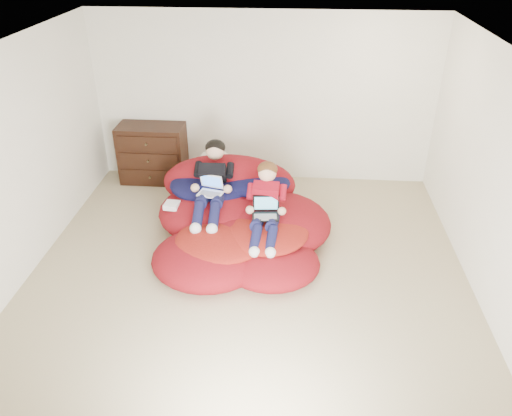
{
  "coord_description": "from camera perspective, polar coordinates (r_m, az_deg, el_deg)",
  "views": [
    {
      "loc": [
        0.46,
        -4.59,
        3.55
      ],
      "look_at": [
        0.07,
        0.28,
        0.7
      ],
      "focal_mm": 35.0,
      "sensor_mm": 36.0,
      "label": 1
    }
  ],
  "objects": [
    {
      "name": "room_shell",
      "position": [
        5.69,
        -0.93,
        -5.58
      ],
      "size": [
        5.1,
        5.1,
        2.77
      ],
      "color": "tan",
      "rests_on": "ground"
    },
    {
      "name": "dresser",
      "position": [
        7.79,
        -11.7,
        6.12
      ],
      "size": [
        0.99,
        0.56,
        0.89
      ],
      "color": "black",
      "rests_on": "ground"
    },
    {
      "name": "beanbag_pile",
      "position": [
        6.33,
        -2.14,
        -1.14
      ],
      "size": [
        2.28,
        2.39,
        0.88
      ],
      "color": "maroon",
      "rests_on": "ground"
    },
    {
      "name": "cream_pillow",
      "position": [
        7.02,
        -4.68,
        5.48
      ],
      "size": [
        0.46,
        0.29,
        0.29
      ],
      "primitive_type": "ellipsoid",
      "color": "silver",
      "rests_on": "beanbag_pile"
    },
    {
      "name": "older_boy",
      "position": [
        6.33,
        -5.03,
        3.22
      ],
      "size": [
        0.35,
        1.26,
        0.74
      ],
      "color": "black",
      "rests_on": "beanbag_pile"
    },
    {
      "name": "younger_boy",
      "position": [
        5.86,
        1.15,
        0.62
      ],
      "size": [
        0.35,
        1.0,
        0.77
      ],
      "color": "#A30E1F",
      "rests_on": "beanbag_pile"
    },
    {
      "name": "laptop_white",
      "position": [
        6.25,
        -5.18,
        2.27
      ],
      "size": [
        0.34,
        0.33,
        0.22
      ],
      "color": "white",
      "rests_on": "older_boy"
    },
    {
      "name": "laptop_black",
      "position": [
        5.87,
        1.11,
        -0.29
      ],
      "size": [
        0.33,
        0.27,
        0.23
      ],
      "color": "black",
      "rests_on": "younger_boy"
    },
    {
      "name": "power_adapter",
      "position": [
        6.36,
        -9.59,
        0.3
      ],
      "size": [
        0.19,
        0.19,
        0.07
      ],
      "primitive_type": "cube",
      "rotation": [
        0.0,
        0.0,
        -0.1
      ],
      "color": "white",
      "rests_on": "beanbag_pile"
    }
  ]
}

